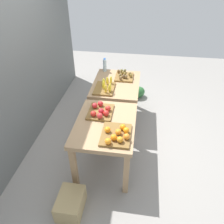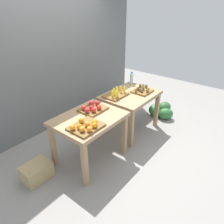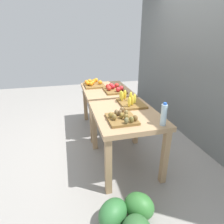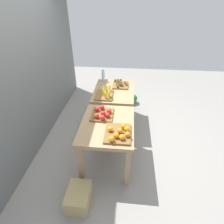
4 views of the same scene
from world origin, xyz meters
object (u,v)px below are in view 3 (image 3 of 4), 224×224
object	(u,v)px
display_table_left	(106,95)
banana_crate	(130,101)
display_table_right	(126,121)
apple_bin	(114,89)
kiwi_bin	(122,118)
water_bottle	(164,115)
orange_bin	(93,84)
watermelon_pile	(130,217)
cardboard_produce_box	(111,105)

from	to	relation	value
display_table_left	banana_crate	size ratio (longest dim) A/B	2.36
display_table_right	apple_bin	xyz separation A→B (m)	(-0.93, 0.10, 0.16)
kiwi_bin	water_bottle	xyz separation A→B (m)	(0.22, 0.39, 0.09)
orange_bin	banana_crate	distance (m)	1.17
display_table_left	watermelon_pile	bearing A→B (deg)	-6.88
watermelon_pile	cardboard_produce_box	distance (m)	2.92
orange_bin	cardboard_produce_box	world-z (taller)	orange_bin
display_table_right	banana_crate	world-z (taller)	banana_crate
display_table_right	cardboard_produce_box	xyz separation A→B (m)	(-1.94, 0.30, -0.54)
cardboard_produce_box	banana_crate	bearing A→B (deg)	-5.20
watermelon_pile	orange_bin	bearing A→B (deg)	178.53
apple_bin	banana_crate	world-z (taller)	banana_crate
banana_crate	cardboard_produce_box	world-z (taller)	banana_crate
orange_bin	cardboard_produce_box	size ratio (longest dim) A/B	1.11
apple_bin	water_bottle	world-z (taller)	water_bottle
display_table_right	display_table_left	bearing A→B (deg)	180.00
display_table_left	banana_crate	bearing A→B (deg)	9.65
water_bottle	orange_bin	bearing A→B (deg)	-165.58
water_bottle	cardboard_produce_box	distance (m)	2.50
apple_bin	kiwi_bin	world-z (taller)	apple_bin
display_table_left	kiwi_bin	xyz separation A→B (m)	(1.33, -0.12, 0.15)
watermelon_pile	water_bottle	bearing A→B (deg)	133.06
display_table_left	apple_bin	bearing A→B (deg)	27.57
banana_crate	watermelon_pile	xyz separation A→B (m)	(1.18, -0.39, -0.69)
watermelon_pile	cardboard_produce_box	size ratio (longest dim) A/B	1.67
water_bottle	watermelon_pile	size ratio (longest dim) A/B	0.39
kiwi_bin	water_bottle	world-z (taller)	water_bottle
banana_crate	watermelon_pile	size ratio (longest dim) A/B	0.66
display_table_right	cardboard_produce_box	world-z (taller)	display_table_right
display_table_right	watermelon_pile	size ratio (longest dim) A/B	1.56
water_bottle	kiwi_bin	bearing A→B (deg)	-119.38
cardboard_produce_box	orange_bin	bearing A→B (deg)	-40.68
display_table_left	display_table_right	bearing A→B (deg)	0.00
kiwi_bin	cardboard_produce_box	world-z (taller)	kiwi_bin
kiwi_bin	watermelon_pile	xyz separation A→B (m)	(0.71, -0.13, -0.68)
display_table_right	orange_bin	xyz separation A→B (m)	(-1.37, -0.19, 0.15)
display_table_left	apple_bin	world-z (taller)	apple_bin
kiwi_bin	water_bottle	bearing A→B (deg)	60.62
display_table_right	kiwi_bin	world-z (taller)	kiwi_bin
banana_crate	display_table_right	bearing A→B (deg)	-29.73
kiwi_bin	cardboard_produce_box	xyz separation A→B (m)	(-2.15, 0.42, -0.69)
display_table_left	kiwi_bin	size ratio (longest dim) A/B	2.81
apple_bin	cardboard_produce_box	world-z (taller)	apple_bin
display_table_left	water_bottle	distance (m)	1.60
banana_crate	kiwi_bin	world-z (taller)	banana_crate
cardboard_produce_box	kiwi_bin	bearing A→B (deg)	-10.95
display_table_right	banana_crate	distance (m)	0.34
apple_bin	cardboard_produce_box	size ratio (longest dim) A/B	1.02
apple_bin	banana_crate	bearing A→B (deg)	3.93
orange_bin	water_bottle	world-z (taller)	water_bottle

